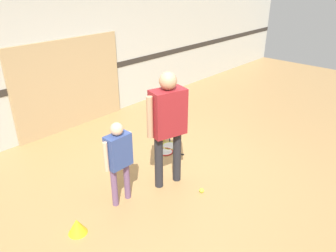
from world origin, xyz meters
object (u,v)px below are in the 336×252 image
Objects in this scene: person_instructor at (168,118)px; racket_second_spare at (167,152)px; racket_spare_on_floor at (170,145)px; person_student_left at (119,155)px; tennis_ball_near_instructor at (202,191)px; tennis_ball_by_spare_racket at (164,139)px; training_cone at (77,226)px.

racket_second_spare is at bearing 59.72° from person_instructor.
racket_spare_on_floor is 1.00× the size of racket_second_spare.
person_student_left reaches higher than tennis_ball_near_instructor.
racket_second_spare is at bearing -129.80° from tennis_ball_by_spare_racket.
person_instructor is 25.85× the size of tennis_ball_near_instructor.
training_cone reaches higher than tennis_ball_near_instructor.
person_instructor is at bearing -12.67° from person_student_left.
racket_second_spare is 7.43× the size of tennis_ball_by_spare_racket.
person_student_left reaches higher than racket_second_spare.
person_instructor reaches higher than tennis_ball_near_instructor.
person_instructor is at bearing 177.35° from racket_spare_on_floor.
racket_spare_on_floor is at bearing 15.56° from training_cone.
person_instructor is 7.34× the size of training_cone.
person_student_left reaches higher than tennis_ball_by_spare_racket.
person_student_left reaches higher than training_cone.
person_instructor is 3.48× the size of racket_second_spare.
person_instructor is 0.84m from person_student_left.
person_student_left is 2.42× the size of racket_second_spare.
racket_spare_on_floor and racket_second_spare have the same top height.
tennis_ball_near_instructor is 1.00× the size of tennis_ball_by_spare_racket.
person_student_left is 2.42× the size of racket_spare_on_floor.
racket_second_spare is at bearing 18.41° from person_student_left.
person_student_left is 17.98× the size of tennis_ball_by_spare_racket.
racket_spare_on_floor is (1.61, 0.58, -0.72)m from person_student_left.
person_instructor is at bearing -70.57° from racket_second_spare.
tennis_ball_near_instructor reaches higher than racket_spare_on_floor.
tennis_ball_near_instructor is 1.68m from tennis_ball_by_spare_racket.
tennis_ball_by_spare_racket is at bearing 19.77° from training_cone.
tennis_ball_near_instructor is 1.77m from training_cone.
tennis_ball_near_instructor is (0.90, -0.69, -0.70)m from person_student_left.
racket_second_spare is at bearing 14.09° from training_cone.
tennis_ball_by_spare_racket is at bearing 25.54° from person_student_left.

